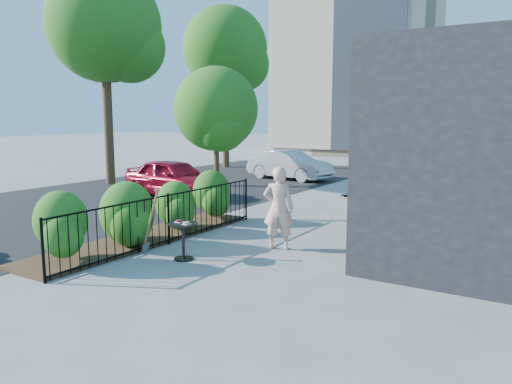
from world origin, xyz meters
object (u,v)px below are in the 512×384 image
Objects in this scene: car_red at (174,178)px; car_silver at (289,165)px; shovel at (150,225)px; street_tree_far at (226,54)px; cafe_table at (183,234)px; street_tree_near at (105,32)px; woman at (279,208)px; patio_tree at (217,114)px.

car_silver is at bearing -5.07° from car_red.
street_tree_far is at bearing 120.43° from shovel.
street_tree_far reaches higher than car_silver.
shovel is at bearing -172.87° from cafe_table.
car_silver is (-4.12, 11.89, 0.14)m from cafe_table.
shovel is at bearing -37.98° from street_tree_near.
street_tree_near reaches higher than shovel.
shovel is at bearing -156.10° from car_silver.
shovel reaches higher than cafe_table.
cafe_table is at bearing -132.84° from car_red.
woman is 0.45× the size of car_red.
street_tree_far is 17.94m from shovel.
car_red is (-5.18, 5.64, 0.15)m from cafe_table.
street_tree_far is at bearing 124.51° from patio_tree.
street_tree_near is 1.00× the size of street_tree_far.
car_red is at bearing 147.87° from patio_tree.
patio_tree is at bearing -117.56° from car_red.
car_red is at bearing -64.75° from street_tree_far.
shovel is at bearing -137.83° from car_red.
cafe_table is 12.59m from car_silver.
street_tree_far reaches higher than cafe_table.
street_tree_far is 18.28m from cafe_table.
woman is at bearing 41.98° from shovel.
street_tree_far is 6.08× the size of shovel.
patio_tree is 1.03× the size of car_silver.
woman is at bearing -32.53° from patio_tree.
car_silver is at bearing 109.11° from cafe_table.
street_tree_near reaches higher than cafe_table.
woman is (10.60, -13.05, -5.06)m from street_tree_far.
street_tree_far is (-7.70, 11.20, 3.15)m from patio_tree.
street_tree_near is (-7.70, 3.20, 3.15)m from patio_tree.
street_tree_far is 17.56m from woman.
woman is at bearing -25.47° from street_tree_near.
patio_tree is 0.48× the size of street_tree_far.
woman is at bearing -117.75° from car_red.
patio_tree is 4.51m from cafe_table.
car_red is (-6.33, 4.01, -0.21)m from woman.
car_red is at bearing -56.38° from woman.
car_red reaches higher than cafe_table.
car_silver is (-5.27, 10.26, -0.23)m from woman.
street_tree_near is 4.85× the size of woman.
street_tree_near is at bearing 142.02° from shovel.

